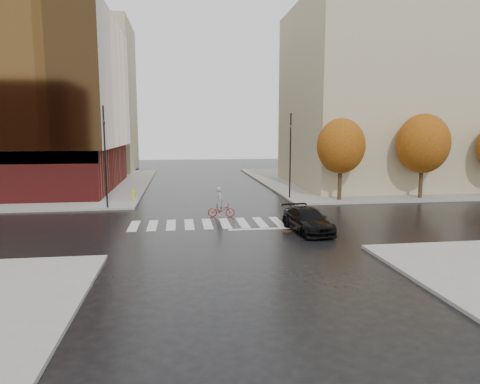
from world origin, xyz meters
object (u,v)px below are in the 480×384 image
(cyclist, at_px, (221,207))
(traffic_light_ne, at_px, (290,151))
(fire_hydrant, at_px, (133,194))
(sedan, at_px, (308,220))
(traffic_light_nw, at_px, (105,150))

(cyclist, xyz_separation_m, traffic_light_ne, (6.38, 6.50, 3.37))
(traffic_light_ne, xyz_separation_m, fire_hydrant, (-12.80, 1.00, -3.47))
(cyclist, distance_m, traffic_light_ne, 9.71)
(sedan, relative_size, cyclist, 2.25)
(sedan, distance_m, cyclist, 6.57)
(traffic_light_nw, height_order, traffic_light_ne, traffic_light_nw)
(traffic_light_nw, bearing_deg, sedan, 38.56)
(cyclist, relative_size, traffic_light_ne, 0.29)
(traffic_light_nw, bearing_deg, fire_hydrant, 141.99)
(traffic_light_ne, bearing_deg, traffic_light_nw, 23.49)
(cyclist, bearing_deg, traffic_light_ne, -36.13)
(traffic_light_nw, distance_m, fire_hydrant, 5.43)
(sedan, bearing_deg, traffic_light_ne, 74.12)
(sedan, height_order, fire_hydrant, sedan)
(traffic_light_ne, relative_size, fire_hydrant, 8.82)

